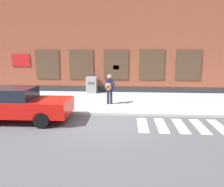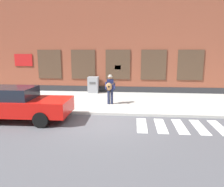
% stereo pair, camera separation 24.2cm
% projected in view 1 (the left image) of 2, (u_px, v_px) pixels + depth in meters
% --- Properties ---
extents(ground_plane, '(160.00, 160.00, 0.00)m').
position_uv_depth(ground_plane, '(107.00, 123.00, 9.65)').
color(ground_plane, '#4C4C51').
extents(sidewalk, '(28.00, 5.73, 0.13)m').
position_uv_depth(sidewalk, '(113.00, 101.00, 13.55)').
color(sidewalk, '#ADAAA3').
rests_on(sidewalk, ground).
extents(building_backdrop, '(28.00, 4.06, 8.87)m').
position_uv_depth(building_backdrop, '(118.00, 35.00, 17.49)').
color(building_backdrop, brown).
rests_on(building_backdrop, ground).
extents(crosswalk, '(5.20, 1.90, 0.01)m').
position_uv_depth(crosswalk, '(200.00, 126.00, 9.19)').
color(crosswalk, silver).
rests_on(crosswalk, ground).
extents(red_car, '(4.64, 2.06, 1.53)m').
position_uv_depth(red_car, '(18.00, 104.00, 9.79)').
color(red_car, red).
rests_on(red_car, ground).
extents(busker, '(0.74, 0.57, 1.69)m').
position_uv_depth(busker, '(109.00, 88.00, 12.38)').
color(busker, '#1E233D').
rests_on(busker, sidewalk).
extents(utility_box, '(0.75, 0.69, 1.17)m').
position_uv_depth(utility_box, '(92.00, 85.00, 15.93)').
color(utility_box, gray).
rests_on(utility_box, sidewalk).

